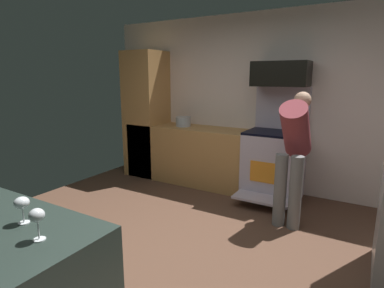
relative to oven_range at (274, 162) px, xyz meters
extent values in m
cube|color=brown|center=(-0.35, -1.97, -0.52)|extent=(5.20, 4.80, 0.02)
cube|color=silver|center=(-0.35, 0.37, 0.79)|extent=(5.20, 0.12, 2.60)
cube|color=#BB864B|center=(-1.25, 0.01, -0.06)|extent=(2.40, 0.60, 0.90)
cube|color=#BB864B|center=(-2.25, 0.01, 0.54)|extent=(0.60, 0.60, 2.10)
cube|color=#C1B5C6|center=(0.00, -0.01, -0.05)|extent=(0.76, 0.64, 0.92)
cube|color=black|center=(0.00, -0.01, 0.42)|extent=(0.76, 0.64, 0.03)
cube|color=#C1B5C6|center=(0.00, 0.28, 0.74)|extent=(0.76, 0.06, 0.61)
cube|color=orange|center=(0.00, -0.33, -0.06)|extent=(0.44, 0.01, 0.28)
cube|color=#C1B5C6|center=(0.00, -0.49, -0.37)|extent=(0.72, 0.31, 0.03)
cube|color=black|center=(0.00, 0.09, 1.21)|extent=(0.74, 0.38, 0.33)
cylinder|color=slate|center=(0.31, -0.81, -0.09)|extent=(0.14, 0.14, 0.84)
cylinder|color=slate|center=(0.48, -0.81, -0.09)|extent=(0.14, 0.14, 0.84)
cylinder|color=#943C44|center=(0.40, -0.61, 0.59)|extent=(0.30, 0.64, 0.70)
sphere|color=tan|center=(0.40, -0.36, 0.90)|extent=(0.20, 0.20, 0.20)
cylinder|color=silver|center=(-0.46, -3.32, 0.39)|extent=(0.06, 0.06, 0.01)
cylinder|color=silver|center=(-0.46, -3.32, 0.43)|extent=(0.01, 0.01, 0.08)
ellipsoid|color=silver|center=(-0.46, -3.32, 0.51)|extent=(0.08, 0.08, 0.07)
cylinder|color=silver|center=(-0.22, -3.39, 0.39)|extent=(0.06, 0.06, 0.01)
cylinder|color=silver|center=(-0.22, -3.39, 0.44)|extent=(0.01, 0.01, 0.09)
ellipsoid|color=silver|center=(-0.22, -3.39, 0.52)|extent=(0.08, 0.08, 0.07)
cylinder|color=#B0B6BF|center=(-1.50, 0.01, 0.46)|extent=(0.24, 0.24, 0.15)
camera|label=1|loc=(1.15, -4.22, 1.18)|focal=29.22mm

